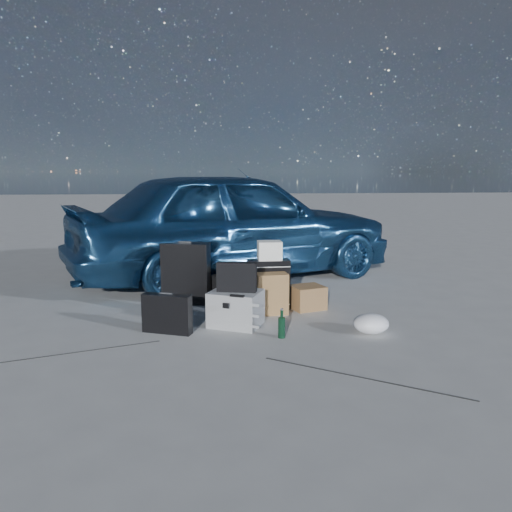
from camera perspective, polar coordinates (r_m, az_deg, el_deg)
The scene contains 15 objects.
ground at distance 4.83m, azimuth -2.84°, elevation -8.54°, with size 60.00×60.00×0.00m, color #A9A9A4.
car at distance 7.03m, azimuth -2.50°, elevation 3.68°, with size 1.83×4.56×1.55m, color #295E91.
pelican_case at distance 4.94m, azimuth -2.31°, elevation -6.00°, with size 0.48×0.39×0.35m, color #A9ABAF.
laptop_bag at distance 4.85m, azimuth -2.22°, elevation -2.43°, with size 0.38×0.10×0.29m, color black.
briefcase at distance 4.78m, azimuth -10.15°, elevation -6.53°, with size 0.48×0.11×0.37m, color black.
suitcase_left at distance 5.78m, azimuth -8.01°, elevation -1.97°, with size 0.54×0.19×0.70m, color black.
suitcase_right at distance 5.50m, azimuth 1.42°, elevation -3.27°, with size 0.46×0.17×0.55m, color black.
white_carton at distance 5.43m, azimuth 1.56°, elevation 0.64°, with size 0.25×0.20×0.20m, color white.
duffel_bag at distance 5.93m, azimuth -2.02°, elevation -3.53°, with size 0.62×0.26×0.31m, color black.
flat_box_white at distance 5.88m, azimuth -1.94°, elevation -1.75°, with size 0.42×0.31×0.07m, color white.
flat_box_black at distance 5.87m, azimuth -2.05°, elevation -1.10°, with size 0.28×0.20×0.06m, color black.
kraft_bag at distance 5.33m, azimuth 1.81°, elevation -4.33°, with size 0.33×0.20×0.44m, color #9B7143.
cardboard_box at distance 5.57m, azimuth 5.89°, elevation -4.72°, with size 0.34×0.30×0.26m, color #9B6C43.
plastic_bag at distance 4.85m, azimuth 13.03°, elevation -7.55°, with size 0.34×0.29×0.19m, color white.
green_bottle at distance 4.59m, azimuth 2.95°, elevation -7.76°, with size 0.07×0.07×0.26m, color black.
Camera 1 is at (-0.23, -4.58, 1.50)m, focal length 35.00 mm.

